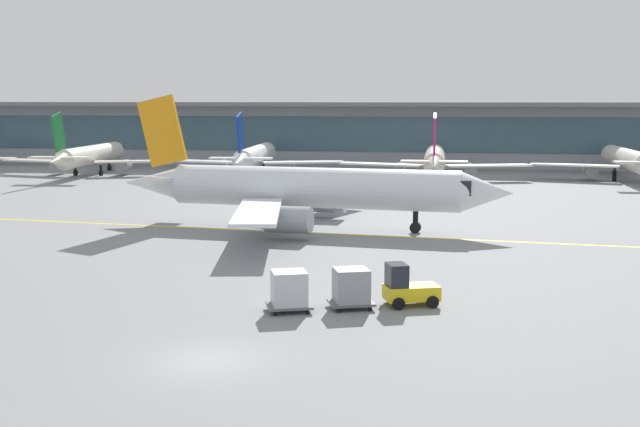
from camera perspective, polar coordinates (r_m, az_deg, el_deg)
ground_plane at (r=31.52m, az=-8.05°, el=-10.35°), size 400.00×400.00×0.00m
taxiway_centreline_stripe at (r=60.12m, az=-0.71°, el=-1.38°), size 109.52×11.04×0.01m
terminal_concourse at (r=121.13m, az=5.04°, el=5.73°), size 182.73×11.00×9.60m
gate_airplane_1 at (r=110.88m, az=-16.06°, el=4.00°), size 23.84×25.70×8.51m
gate_airplane_2 at (r=105.56m, az=-4.66°, el=4.10°), size 23.84×25.70×8.51m
gate_airplane_3 at (r=101.20m, az=8.20°, el=3.87°), size 23.90×25.63×8.51m
gate_airplane_4 at (r=106.01m, az=21.14°, el=3.59°), size 23.89×25.65×8.51m
taxiing_regional_jet at (r=61.75m, az=-0.75°, el=1.78°), size 31.37×29.03×10.38m
baggage_tug at (r=39.15m, az=6.24°, el=-5.29°), size 2.92×2.31×2.10m
cargo_dolly_lead at (r=38.40m, az=2.24°, el=-5.26°), size 2.52×2.22×1.94m
cargo_dolly_trailing at (r=37.86m, az=-2.22°, el=-5.46°), size 2.52×2.22×1.94m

